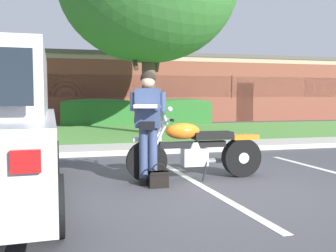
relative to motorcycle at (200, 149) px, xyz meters
name	(u,v)px	position (x,y,z in m)	size (l,w,h in m)	color
ground_plane	(226,187)	(0.17, -0.68, -0.49)	(140.00, 140.00, 0.00)	#424247
curb_strip	(166,151)	(0.17, 2.88, -0.43)	(60.00, 0.20, 0.12)	#B7B2A8
concrete_walk	(158,147)	(0.17, 3.73, -0.45)	(60.00, 1.50, 0.08)	#B7B2A8
grass_lawn	(130,132)	(0.17, 8.11, -0.46)	(60.00, 7.27, 0.06)	#518E3D
stall_stripe_0	(14,197)	(-2.76, -0.48, -0.49)	(0.12, 4.40, 0.01)	silver
stall_stripe_1	(201,185)	(-0.15, -0.48, -0.49)	(0.12, 4.40, 0.01)	silver
motorcycle	(200,149)	(0.00, 0.00, 0.00)	(2.24, 0.82, 1.26)	black
rider_person	(148,118)	(-0.90, -0.20, 0.52)	(0.54, 0.65, 1.70)	black
handbag	(159,178)	(-0.79, -0.44, -0.34)	(0.28, 0.13, 0.36)	black
hedge_left	(97,112)	(-0.72, 12.00, 0.16)	(3.23, 0.90, 1.24)	#286028
hedge_center_left	(183,111)	(3.33, 12.00, 0.16)	(2.66, 0.90, 1.24)	#286028
brick_building	(133,89)	(2.03, 18.40, 1.32)	(26.78, 9.85, 3.61)	brown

